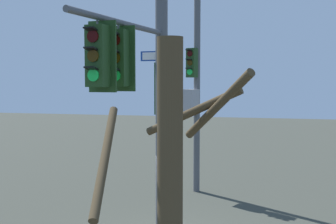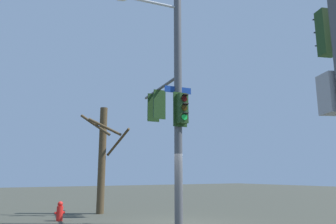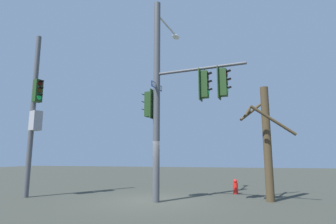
# 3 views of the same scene
# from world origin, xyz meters

# --- Properties ---
(main_signal_pole_assembly) EXTENTS (3.37, 4.54, 8.92)m
(main_signal_pole_assembly) POSITION_xyz_m (0.22, 0.83, 4.72)
(main_signal_pole_assembly) COLOR #4C4F54
(main_signal_pole_assembly) RESTS_ON ground
(secondary_pole_assembly) EXTENTS (0.58, 0.78, 7.90)m
(secondary_pole_assembly) POSITION_xyz_m (0.48, -5.87, 4.02)
(secondary_pole_assembly) COLOR #4C4F54
(secondary_pole_assembly) RESTS_ON ground
(bare_tree_behind_pole) EXTENTS (2.24, 2.21, 4.91)m
(bare_tree_behind_pole) POSITION_xyz_m (-1.08, 4.78, 2.61)
(bare_tree_behind_pole) COLOR #493A25
(bare_tree_behind_pole) RESTS_ON ground
(fire_hydrant_fallback) EXTENTS (0.38, 0.24, 0.73)m
(fire_hydrant_fallback) POSITION_xyz_m (-3.20, 3.39, 0.34)
(fire_hydrant_fallback) COLOR red
(fire_hydrant_fallback) RESTS_ON ground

